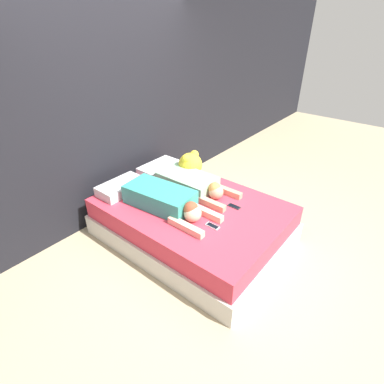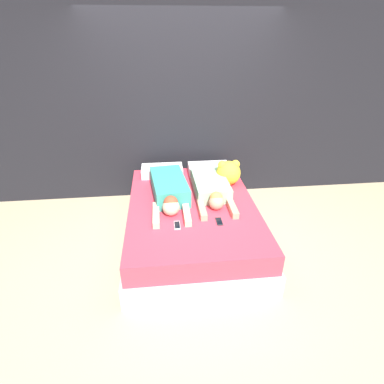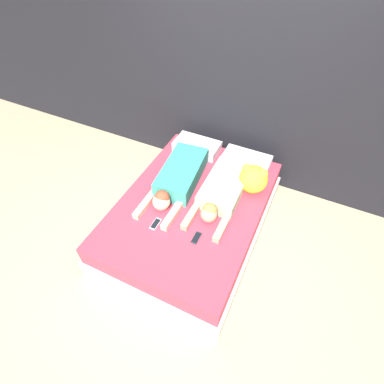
# 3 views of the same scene
# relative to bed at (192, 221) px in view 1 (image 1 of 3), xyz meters

# --- Properties ---
(ground_plane) EXTENTS (12.00, 12.00, 0.00)m
(ground_plane) POSITION_rel_bed_xyz_m (0.00, 0.00, -0.24)
(ground_plane) COLOR tan
(wall_back) EXTENTS (12.00, 0.06, 2.60)m
(wall_back) POSITION_rel_bed_xyz_m (0.00, 1.19, 1.06)
(wall_back) COLOR black
(wall_back) RESTS_ON ground_plane
(bed) EXTENTS (1.50, 2.08, 0.48)m
(bed) POSITION_rel_bed_xyz_m (0.00, 0.00, 0.00)
(bed) COLOR beige
(bed) RESTS_ON ground_plane
(pillow_head_left) EXTENTS (0.56, 0.31, 0.12)m
(pillow_head_left) POSITION_rel_bed_xyz_m (-0.32, 0.83, 0.30)
(pillow_head_left) COLOR silver
(pillow_head_left) RESTS_ON bed
(pillow_head_right) EXTENTS (0.56, 0.31, 0.12)m
(pillow_head_right) POSITION_rel_bed_xyz_m (0.32, 0.83, 0.30)
(pillow_head_right) COLOR silver
(pillow_head_right) RESTS_ON bed
(person_left) EXTENTS (0.46, 1.13, 0.21)m
(person_left) POSITION_rel_bed_xyz_m (-0.25, 0.17, 0.35)
(person_left) COLOR teal
(person_left) RESTS_ON bed
(person_right) EXTENTS (0.41, 1.03, 0.20)m
(person_right) POSITION_rel_bed_xyz_m (0.26, 0.20, 0.33)
(person_right) COLOR #8CBF99
(person_right) RESTS_ON bed
(cell_phone_left) EXTENTS (0.06, 0.15, 0.01)m
(cell_phone_left) POSITION_rel_bed_xyz_m (-0.20, -0.43, 0.25)
(cell_phone_left) COLOR silver
(cell_phone_left) RESTS_ON bed
(cell_phone_right) EXTENTS (0.06, 0.15, 0.01)m
(cell_phone_right) POSITION_rel_bed_xyz_m (0.24, -0.41, 0.25)
(cell_phone_right) COLOR #2D2D33
(cell_phone_right) RESTS_ON bed
(plush_toy) EXTENTS (0.31, 0.31, 0.33)m
(plush_toy) POSITION_rel_bed_xyz_m (0.52, 0.45, 0.41)
(plush_toy) COLOR yellow
(plush_toy) RESTS_ON bed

